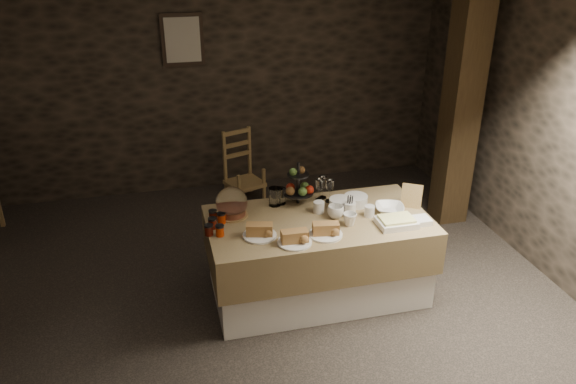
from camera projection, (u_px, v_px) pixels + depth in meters
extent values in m
cube|color=black|center=(241.00, 309.00, 4.60)|extent=(5.50, 5.00, 0.01)
cube|color=black|center=(199.00, 80.00, 6.23)|extent=(5.50, 0.02, 2.60)
cube|color=black|center=(563.00, 133.00, 4.64)|extent=(0.02, 5.00, 2.60)
cube|color=white|center=(318.00, 258.00, 4.68)|extent=(1.72, 0.89, 0.67)
cube|color=olive|center=(318.00, 238.00, 4.60)|extent=(1.79, 0.95, 0.36)
cube|color=olive|center=(245.00, 183.00, 6.37)|extent=(0.48, 0.47, 0.04)
cube|color=olive|center=(241.00, 144.00, 6.32)|extent=(0.34, 0.15, 0.36)
cube|color=black|center=(462.00, 100.00, 5.51)|extent=(0.30, 0.30, 2.60)
cube|color=black|center=(183.00, 39.00, 5.98)|extent=(0.45, 0.03, 0.55)
cube|color=#BFB6A1|center=(183.00, 40.00, 5.96)|extent=(0.37, 0.01, 0.47)
cylinder|color=silver|center=(341.00, 204.00, 4.65)|extent=(0.19, 0.19, 0.10)
cylinder|color=silver|center=(356.00, 200.00, 4.73)|extent=(0.20, 0.20, 0.08)
cylinder|color=silver|center=(350.00, 209.00, 4.54)|extent=(0.10, 0.10, 0.12)
imported|color=silver|center=(336.00, 212.00, 4.52)|extent=(0.16, 0.16, 0.10)
imported|color=silver|center=(350.00, 219.00, 4.41)|extent=(0.14, 0.14, 0.10)
cylinder|color=silver|center=(319.00, 207.00, 4.61)|extent=(0.09, 0.09, 0.09)
cylinder|color=silver|center=(369.00, 211.00, 4.55)|extent=(0.08, 0.08, 0.09)
imported|color=silver|center=(390.00, 209.00, 4.62)|extent=(0.29, 0.29, 0.06)
cylinder|color=olive|center=(232.00, 215.00, 4.57)|extent=(0.26, 0.26, 0.01)
cylinder|color=brown|center=(232.00, 211.00, 4.55)|extent=(0.22, 0.22, 0.07)
sphere|color=white|center=(232.00, 203.00, 4.52)|extent=(0.26, 0.26, 0.26)
cylinder|color=black|center=(298.00, 183.00, 4.71)|extent=(0.03, 0.03, 0.37)
cylinder|color=black|center=(298.00, 192.00, 4.74)|extent=(0.26, 0.26, 0.01)
cylinder|color=black|center=(298.00, 175.00, 4.67)|extent=(0.19, 0.19, 0.01)
sphere|color=#4F7932|center=(305.00, 186.00, 4.77)|extent=(0.08, 0.08, 0.08)
sphere|color=#9A1E0D|center=(291.00, 187.00, 4.75)|extent=(0.08, 0.08, 0.08)
sphere|color=#4F7932|center=(303.00, 192.00, 4.68)|extent=(0.08, 0.08, 0.08)
sphere|color=brown|center=(290.00, 191.00, 4.68)|extent=(0.08, 0.08, 0.08)
sphere|color=#9A1E0D|center=(309.00, 190.00, 4.71)|extent=(0.08, 0.08, 0.08)
cylinder|color=silver|center=(260.00, 235.00, 4.27)|extent=(0.26, 0.26, 0.01)
cube|color=brown|center=(259.00, 229.00, 4.25)|extent=(0.22, 0.14, 0.09)
cylinder|color=silver|center=(295.00, 242.00, 4.18)|extent=(0.26, 0.26, 0.01)
cube|color=brown|center=(295.00, 236.00, 4.15)|extent=(0.20, 0.10, 0.09)
cylinder|color=silver|center=(326.00, 234.00, 4.28)|extent=(0.26, 0.26, 0.01)
cube|color=brown|center=(326.00, 228.00, 4.26)|extent=(0.21, 0.12, 0.09)
cylinder|color=#521309|center=(213.00, 224.00, 4.37)|extent=(0.06, 0.06, 0.07)
cylinder|color=#BD3006|center=(220.00, 231.00, 4.26)|extent=(0.06, 0.06, 0.07)
cylinder|color=#521309|center=(209.00, 231.00, 4.27)|extent=(0.06, 0.06, 0.07)
cylinder|color=#BD3006|center=(222.00, 219.00, 4.45)|extent=(0.06, 0.06, 0.07)
cylinder|color=#521309|center=(213.00, 216.00, 4.49)|extent=(0.06, 0.06, 0.07)
cube|color=silver|center=(396.00, 223.00, 4.41)|extent=(0.30, 0.22, 0.05)
cube|color=#FFFA95|center=(397.00, 219.00, 4.40)|extent=(0.26, 0.18, 0.02)
cube|color=silver|center=(421.00, 221.00, 4.45)|extent=(0.14, 0.14, 0.04)
cube|color=olive|center=(412.00, 197.00, 4.68)|extent=(0.18, 0.15, 0.22)
cylinder|color=white|center=(275.00, 197.00, 4.71)|extent=(0.10, 0.10, 0.16)
cylinder|color=white|center=(281.00, 196.00, 4.75)|extent=(0.09, 0.09, 0.14)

